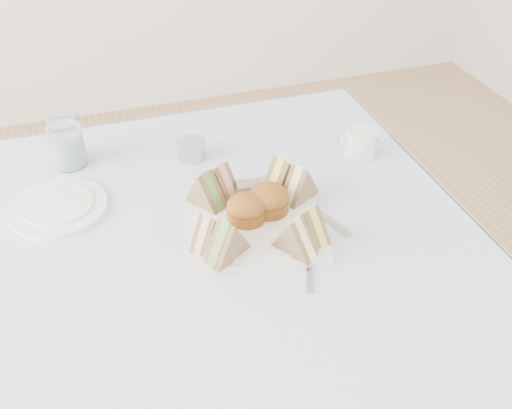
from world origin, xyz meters
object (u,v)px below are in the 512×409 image
object	(u,v)px
water_glass	(66,143)
creamer_jug	(360,143)
table	(219,365)
serving_plate	(256,222)

from	to	relation	value
water_glass	creamer_jug	xyz separation A→B (m)	(0.63, -0.16, -0.03)
table	serving_plate	bearing A→B (deg)	12.64
serving_plate	water_glass	size ratio (longest dim) A/B	2.29
table	water_glass	size ratio (longest dim) A/B	8.13
serving_plate	creamer_jug	size ratio (longest dim) A/B	3.69
table	water_glass	xyz separation A→B (m)	(-0.23, 0.35, 0.43)
table	serving_plate	distance (m)	0.39
serving_plate	creamer_jug	world-z (taller)	creamer_jug
serving_plate	water_glass	bearing A→B (deg)	146.72
serving_plate	water_glass	xyz separation A→B (m)	(-0.33, 0.33, 0.05)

